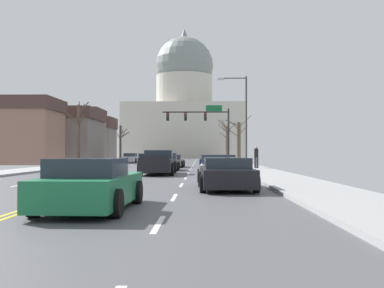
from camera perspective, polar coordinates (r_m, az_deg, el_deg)
The scene contains 26 objects.
ground at distance 38.45m, azimuth -5.35°, elevation -3.14°, with size 20.00×180.00×0.20m.
signal_gantry at distance 52.42m, azimuth 1.63°, elevation 2.93°, with size 7.91×0.41×6.81m.
street_lamp_right at distance 38.02m, azimuth 6.46°, elevation 3.98°, with size 2.50×0.24×7.72m.
capitol_building at distance 116.38m, azimuth -1.00°, elevation 4.54°, with size 30.42×18.94×33.89m.
sedan_near_00 at distance 47.37m, azimuth 2.25°, elevation -2.09°, with size 2.11×4.68×1.16m.
sedan_near_01 at distance 41.89m, azimuth -2.49°, elevation -2.25°, with size 2.19×4.50×1.17m.
sedan_near_02 at distance 34.90m, azimuth -3.37°, elevation -2.47°, with size 2.11×4.24×1.19m.
pickup_truck_near_03 at distance 28.72m, azimuth -4.37°, elevation -2.48°, with size 2.24×5.49×1.55m.
sedan_near_04 at distance 22.59m, azimuth 3.47°, elevation -3.15°, with size 2.16×4.63×1.30m.
sedan_near_05 at distance 17.10m, azimuth 4.43°, elevation -3.88°, with size 2.19×4.49×1.22m.
sedan_near_06 at distance 11.34m, azimuth -12.81°, elevation -5.27°, with size 2.13×4.45×1.28m.
sedan_oncoming_00 at distance 62.03m, azimuth -7.90°, elevation -1.79°, with size 2.06×4.47×1.27m.
sedan_oncoming_01 at distance 74.95m, azimuth -6.22°, elevation -1.69°, with size 2.01×4.31×1.17m.
sedan_oncoming_02 at distance 86.64m, azimuth -5.22°, elevation -1.58°, with size 2.16×4.28×1.23m.
sedan_oncoming_03 at distance 94.83m, azimuth -2.50°, elevation -1.55°, with size 2.12×4.32×1.19m.
flank_building_00 at distance 74.84m, azimuth -14.61°, elevation 1.18°, with size 8.49×7.76×8.46m.
flank_building_01 at distance 55.77m, azimuth -22.72°, elevation 1.54°, with size 12.05×7.44×7.62m.
flank_building_02 at distance 65.38m, azimuth -18.03°, elevation 1.06°, with size 14.32×10.24×7.42m.
flank_building_03 at distance 87.67m, azimuth -12.87°, elevation 0.73°, with size 9.07×7.67×8.03m.
bare_tree_00 at distance 44.23m, azimuth 5.99°, elevation 0.26°, with size 2.64×1.59×4.99m.
bare_tree_01 at distance 68.37m, azimuth -9.12°, elevation 0.30°, with size 1.63×2.98×5.32m.
bare_tree_02 at distance 73.13m, azimuth 4.45°, elevation 0.30°, with size 1.78×2.21×5.90m.
bare_tree_03 at distance 47.08m, azimuth -14.32°, elevation 1.60°, with size 1.87×2.29×6.63m.
bare_tree_04 at distance 62.38m, azimuth 4.52°, elevation 0.35°, with size 2.48×1.63×5.87m.
pedestrian_00 at distance 36.05m, azimuth 8.24°, elevation -1.50°, with size 0.35×0.34×1.78m.
bicycle_parked at distance 37.86m, azimuth 6.58°, elevation -2.46°, with size 0.12×1.77×0.85m.
Camera 1 is at (4.35, -38.18, 1.44)m, focal length 41.60 mm.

